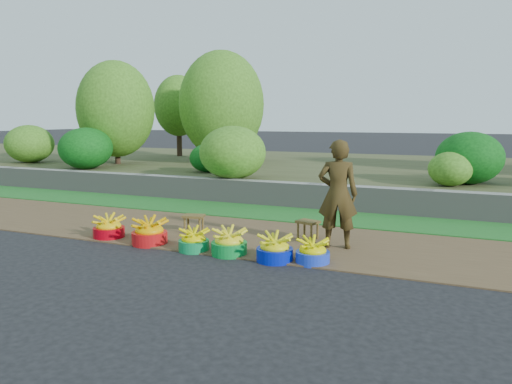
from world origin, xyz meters
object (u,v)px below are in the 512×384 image
at_px(basin_a, 109,228).
at_px(basin_b, 149,233).
at_px(basin_e, 275,249).
at_px(stool_right, 308,224).
at_px(basin_f, 313,252).
at_px(basin_c, 194,241).
at_px(stool_left, 194,218).
at_px(basin_d, 229,243).
at_px(vendor_woman, 338,194).

xyz_separation_m(basin_a, basin_b, (0.84, -0.07, 0.01)).
height_order(basin_e, stool_right, basin_e).
xyz_separation_m(basin_f, stool_right, (-0.45, 1.23, 0.10)).
xyz_separation_m(basin_b, basin_e, (2.11, -0.09, -0.02)).
bearing_deg(basin_c, basin_a, 175.29).
height_order(basin_c, stool_left, basin_c).
distance_m(basin_a, basin_d, 2.24).
distance_m(basin_b, basin_e, 2.12).
bearing_deg(basin_e, stool_left, 151.76).
distance_m(basin_d, stool_right, 1.50).
height_order(basin_a, vendor_woman, vendor_woman).
bearing_deg(stool_right, basin_f, -69.81).
xyz_separation_m(basin_c, basin_f, (1.79, 0.07, 0.00)).
bearing_deg(basin_d, stool_right, 58.80).
bearing_deg(stool_right, stool_left, -170.25).
height_order(basin_e, basin_f, basin_e).
distance_m(basin_a, basin_f, 3.47).
height_order(basin_b, basin_c, basin_b).
height_order(basin_d, stool_right, basin_d).
bearing_deg(basin_c, basin_d, 2.13).
xyz_separation_m(basin_a, stool_right, (3.01, 1.16, 0.09)).
bearing_deg(basin_e, basin_a, 176.90).
distance_m(basin_e, basin_f, 0.52).
relative_size(basin_c, stool_right, 1.14).
relative_size(basin_e, stool_left, 1.29).
xyz_separation_m(basin_a, vendor_woman, (3.57, 0.82, 0.66)).
bearing_deg(basin_f, vendor_woman, 83.16).
bearing_deg(stool_right, vendor_woman, -31.42).
bearing_deg(vendor_woman, stool_right, -42.22).
xyz_separation_m(basin_e, basin_f, (0.51, 0.10, -0.01)).
height_order(basin_c, basin_d, basin_d).
bearing_deg(basin_d, basin_a, 177.02).
height_order(basin_f, stool_left, basin_f).
bearing_deg(basin_f, stool_left, 159.16).
bearing_deg(stool_right, basin_d, -121.20).
bearing_deg(stool_left, basin_f, -20.84).
distance_m(basin_a, stool_right, 3.23).
bearing_deg(vendor_woman, basin_b, 7.24).
distance_m(basin_c, stool_left, 1.13).
bearing_deg(basin_f, stool_right, 110.19).
relative_size(basin_c, vendor_woman, 0.28).
relative_size(basin_a, stool_right, 1.26).
height_order(basin_a, stool_left, basin_a).
bearing_deg(basin_b, basin_f, 0.07).
relative_size(basin_d, basin_f, 1.12).
relative_size(basin_b, basin_f, 1.19).
xyz_separation_m(basin_c, basin_d, (0.57, 0.02, 0.02)).
xyz_separation_m(basin_c, basin_e, (1.28, -0.02, 0.02)).
relative_size(basin_c, basin_d, 0.88).
bearing_deg(basin_f, basin_e, -169.37).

